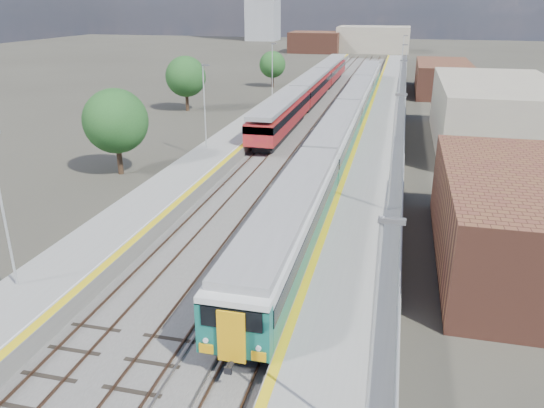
% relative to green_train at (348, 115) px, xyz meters
% --- Properties ---
extents(ground, '(320.00, 320.00, 0.00)m').
position_rel_green_train_xyz_m(ground, '(-1.50, 4.08, -2.28)').
color(ground, '#47443A').
rests_on(ground, ground).
extents(ballast_bed, '(10.50, 155.00, 0.06)m').
position_rel_green_train_xyz_m(ballast_bed, '(-3.75, 6.58, -2.25)').
color(ballast_bed, '#565451').
rests_on(ballast_bed, ground).
extents(tracks, '(8.96, 160.00, 0.17)m').
position_rel_green_train_xyz_m(tracks, '(-3.15, 8.26, -2.18)').
color(tracks, '#4C3323').
rests_on(tracks, ground).
extents(platform_right, '(4.70, 155.00, 8.52)m').
position_rel_green_train_xyz_m(platform_right, '(3.78, 6.57, -1.75)').
color(platform_right, slate).
rests_on(platform_right, ground).
extents(platform_left, '(4.30, 155.00, 8.52)m').
position_rel_green_train_xyz_m(platform_left, '(-10.55, 6.57, -1.77)').
color(platform_left, slate).
rests_on(platform_left, ground).
extents(buildings, '(72.00, 185.50, 40.00)m').
position_rel_green_train_xyz_m(buildings, '(-19.62, 92.68, 8.42)').
color(buildings, brown).
rests_on(buildings, ground).
extents(green_train, '(2.95, 81.96, 3.24)m').
position_rel_green_train_xyz_m(green_train, '(0.00, 0.00, 0.00)').
color(green_train, black).
rests_on(green_train, ground).
extents(red_train, '(2.95, 59.72, 3.72)m').
position_rel_green_train_xyz_m(red_train, '(-7.00, 18.77, -0.09)').
color(red_train, black).
rests_on(red_train, ground).
extents(tree_a, '(5.27, 5.27, 7.15)m').
position_rel_green_train_xyz_m(tree_a, '(-17.07, -18.15, 2.22)').
color(tree_a, '#382619').
rests_on(tree_a, ground).
extents(tree_b, '(5.24, 5.24, 7.10)m').
position_rel_green_train_xyz_m(tree_b, '(-22.08, 9.06, 2.18)').
color(tree_b, '#382619').
rests_on(tree_b, ground).
extents(tree_c, '(4.38, 4.38, 5.94)m').
position_rel_green_train_xyz_m(tree_c, '(-15.97, 31.97, 1.45)').
color(tree_c, '#382619').
rests_on(tree_c, ground).
extents(tree_d, '(4.05, 4.05, 5.48)m').
position_rel_green_train_xyz_m(tree_d, '(20.84, 11.84, 1.16)').
color(tree_d, '#382619').
rests_on(tree_d, ground).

